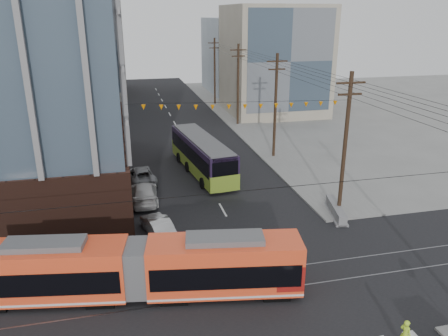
# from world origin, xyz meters

# --- Properties ---
(ground) EXTENTS (160.00, 160.00, 0.00)m
(ground) POSITION_xyz_m (0.00, 0.00, 0.00)
(ground) COLOR slate
(bg_bldg_nw_near) EXTENTS (18.00, 16.00, 18.00)m
(bg_bldg_nw_near) POSITION_xyz_m (-17.00, 52.00, 9.00)
(bg_bldg_nw_near) COLOR #8C99A5
(bg_bldg_nw_near) RESTS_ON ground
(bg_bldg_ne_near) EXTENTS (14.00, 14.00, 16.00)m
(bg_bldg_ne_near) POSITION_xyz_m (16.00, 48.00, 8.00)
(bg_bldg_ne_near) COLOR gray
(bg_bldg_ne_near) RESTS_ON ground
(bg_bldg_nw_far) EXTENTS (16.00, 18.00, 20.00)m
(bg_bldg_nw_far) POSITION_xyz_m (-14.00, 72.00, 10.00)
(bg_bldg_nw_far) COLOR gray
(bg_bldg_nw_far) RESTS_ON ground
(bg_bldg_ne_far) EXTENTS (16.00, 16.00, 14.00)m
(bg_bldg_ne_far) POSITION_xyz_m (18.00, 68.00, 7.00)
(bg_bldg_ne_far) COLOR #8C99A5
(bg_bldg_ne_far) RESTS_ON ground
(utility_pole_far) EXTENTS (0.30, 0.30, 11.00)m
(utility_pole_far) POSITION_xyz_m (8.50, 56.00, 5.50)
(utility_pole_far) COLOR black
(utility_pole_far) RESTS_ON ground
(streetcar) EXTENTS (18.00, 5.48, 3.44)m
(streetcar) POSITION_xyz_m (-7.06, 4.17, 1.72)
(streetcar) COLOR #FB4B23
(streetcar) RESTS_ON ground
(city_bus) EXTENTS (4.36, 12.84, 3.57)m
(city_bus) POSITION_xyz_m (0.06, 23.07, 1.78)
(city_bus) COLOR #251733
(city_bus) RESTS_ON ground
(parked_car_silver) EXTENTS (2.38, 4.37, 1.37)m
(parked_car_silver) POSITION_xyz_m (-5.40, 11.12, 0.68)
(parked_car_silver) COLOR #AFAFAF
(parked_car_silver) RESTS_ON ground
(parked_car_white) EXTENTS (2.30, 5.33, 1.53)m
(parked_car_white) POSITION_xyz_m (-5.94, 17.15, 0.76)
(parked_car_white) COLOR #B9B9B9
(parked_car_white) RESTS_ON ground
(parked_car_grey) EXTENTS (3.01, 5.34, 1.41)m
(parked_car_grey) POSITION_xyz_m (-6.02, 21.70, 0.70)
(parked_car_grey) COLOR slate
(parked_car_grey) RESTS_ON ground
(pedestrian) EXTENTS (0.54, 0.65, 1.54)m
(pedestrian) POSITION_xyz_m (4.73, -2.75, 0.77)
(pedestrian) COLOR #BCEF2E
(pedestrian) RESTS_ON ground
(jersey_barrier) EXTENTS (1.86, 4.31, 0.84)m
(jersey_barrier) POSITION_xyz_m (8.30, 11.08, 0.42)
(jersey_barrier) COLOR gray
(jersey_barrier) RESTS_ON ground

